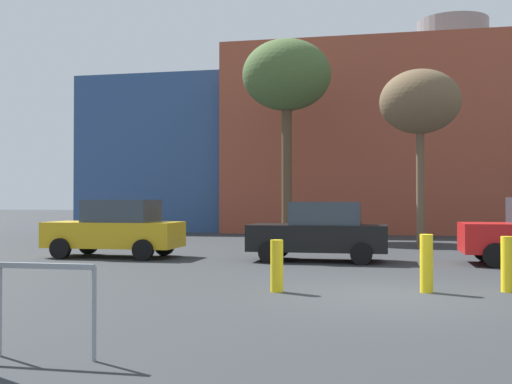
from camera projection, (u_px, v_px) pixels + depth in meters
ground_plane at (392, 296)px, 11.18m from camera, size 200.00×200.00×0.00m
building_backdrop at (453, 146)px, 35.97m from camera, size 42.27×11.44×12.15m
parked_car_0 at (116, 229)px, 18.91m from camera, size 4.02×1.97×1.74m
parked_car_1 at (320, 232)px, 17.65m from camera, size 3.89×1.91×1.68m
bare_tree_1 at (420, 103)px, 22.55m from camera, size 2.91×2.91×6.48m
bare_tree_2 at (287, 77)px, 27.93m from camera, size 3.98×3.98×8.96m
bollard_yellow_0 at (277, 266)px, 11.67m from camera, size 0.24×0.24×0.98m
bollard_yellow_1 at (508, 264)px, 11.65m from camera, size 0.24×0.24×1.04m
bollard_yellow_2 at (426, 263)px, 11.59m from camera, size 0.24×0.24×1.08m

